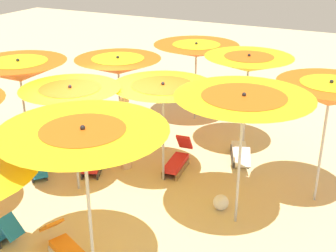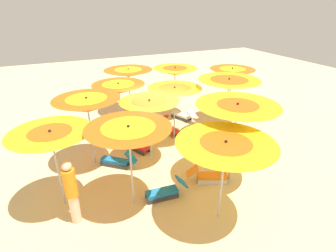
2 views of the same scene
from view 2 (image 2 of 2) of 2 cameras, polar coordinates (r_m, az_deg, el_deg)
name	(u,v)px [view 2 (image 2 of 2)]	position (r m, az deg, el deg)	size (l,w,h in m)	color
ground	(165,150)	(9.84, -0.66, -5.23)	(36.36, 36.36, 0.04)	beige
beach_umbrella_0	(51,138)	(6.93, -24.02, -2.49)	(1.99, 1.99, 2.25)	#B2B2B7
beach_umbrella_1	(129,133)	(6.35, -8.52, -1.52)	(2.10, 2.10, 2.37)	#B2B2B7
beach_umbrella_2	(225,149)	(6.04, 12.33, -4.87)	(2.27, 2.27, 2.23)	#B2B2B7
beach_umbrella_3	(87,105)	(8.50, -17.13, 4.39)	(2.07, 2.07, 2.38)	#B2B2B7
beach_umbrella_4	(149,105)	(8.36, -4.08, 4.48)	(1.90, 1.90, 2.23)	#B2B2B7
beach_umbrella_5	(237,111)	(7.44, 14.74, 3.15)	(2.29, 2.29, 2.53)	#B2B2B7
beach_umbrella_6	(119,89)	(10.37, -10.66, 7.99)	(2.03, 2.03, 2.21)	#B2B2B7
beach_umbrella_7	(175,92)	(9.83, 1.44, 7.44)	(2.03, 2.03, 2.18)	#B2B2B7
beach_umbrella_8	(229,84)	(10.06, 13.06, 8.87)	(2.29, 2.29, 2.48)	#B2B2B7
beach_umbrella_9	(128,73)	(12.71, -8.59, 11.31)	(2.28, 2.28, 2.18)	#B2B2B7
beach_umbrella_10	(175,72)	(12.12, 1.54, 11.72)	(2.00, 2.00, 2.36)	#B2B2B7
beach_umbrella_11	(232,74)	(11.81, 13.72, 11.02)	(1.92, 1.92, 2.47)	#B2B2B7
lounger_0	(170,128)	(11.00, 0.33, -0.38)	(0.46, 1.21, 0.66)	olive
lounger_1	(136,144)	(9.86, -7.01, -3.86)	(0.90, 1.42, 0.60)	#333338
lounger_2	(165,191)	(7.56, -0.67, -13.98)	(1.21, 0.41, 0.58)	#333338
lounger_3	(209,176)	(8.23, 8.92, -10.63)	(1.27, 0.81, 0.53)	silver
lounger_4	(117,161)	(8.97, -10.94, -7.41)	(1.14, 1.04, 0.64)	#333338
lounger_5	(183,115)	(12.25, 3.29, 2.31)	(0.84, 1.39, 0.55)	#333338
beachgoer_0	(72,192)	(6.80, -20.22, -13.21)	(0.30, 0.30, 1.76)	beige
beachgoer_1	(149,121)	(9.98, -4.08, 1.00)	(0.30, 0.30, 1.69)	beige
beach_ball	(212,134)	(10.80, 9.61, -1.62)	(0.30, 0.30, 0.30)	white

